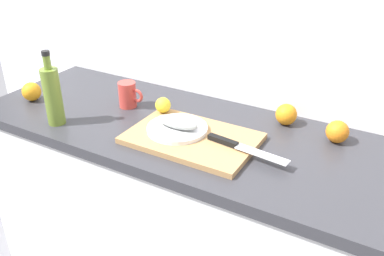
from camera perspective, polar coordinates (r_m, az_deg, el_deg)
back_wall at (r=1.60m, az=10.63°, el=14.52°), size 3.20×0.05×2.50m
kitchen_counter at (r=1.71m, az=4.31°, el=-14.79°), size 2.00×0.60×0.90m
cutting_board at (r=1.43m, az=-0.00°, el=-1.42°), size 0.44×0.29×0.02m
white_plate at (r=1.45m, az=-2.04°, el=-0.08°), size 0.21×0.21×0.01m
fish_fillet at (r=1.44m, az=-2.06°, el=0.81°), size 0.16×0.07×0.04m
chef_knife at (r=1.35m, az=6.17°, el=-2.41°), size 0.29×0.06×0.02m
lemon_0 at (r=1.58m, az=-4.01°, el=3.17°), size 0.06×0.06×0.06m
olive_oil_bottle at (r=1.58m, az=-18.63°, el=4.32°), size 0.06×0.06×0.28m
coffee_mug_0 at (r=1.68m, az=-8.80°, el=4.56°), size 0.11×0.07×0.10m
orange_0 at (r=1.56m, az=12.84°, el=1.84°), size 0.08×0.08×0.08m
orange_1 at (r=1.49m, az=19.38°, el=-0.48°), size 0.08×0.08×0.08m
orange_2 at (r=1.85m, az=-21.22°, el=4.69°), size 0.08×0.08×0.08m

